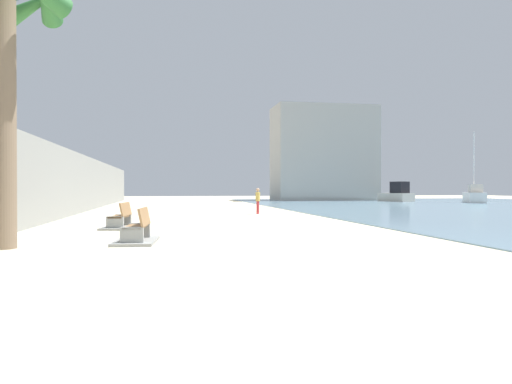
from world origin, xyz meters
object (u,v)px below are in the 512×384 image
(palm_tree, at_px, (3,35))
(bench_near, at_px, (137,234))
(boat_nearest, at_px, (474,195))
(boat_distant, at_px, (397,194))
(person_walking, at_px, (258,199))
(bench_far, at_px, (120,222))

(palm_tree, xyz_separation_m, bench_near, (3.21, 0.79, -5.14))
(boat_nearest, bearing_deg, boat_distant, 138.34)
(person_walking, bearing_deg, boat_nearest, 33.42)
(palm_tree, bearing_deg, bench_near, 13.76)
(palm_tree, distance_m, person_walking, 18.07)
(person_walking, bearing_deg, boat_distant, 48.33)
(palm_tree, distance_m, boat_distant, 46.80)
(person_walking, bearing_deg, palm_tree, -121.89)
(boat_distant, bearing_deg, palm_tree, -128.01)
(person_walking, distance_m, boat_distant, 29.23)
(person_walking, bearing_deg, bench_far, -127.57)
(bench_far, relative_size, boat_distant, 0.51)
(palm_tree, height_order, boat_nearest, palm_tree)
(bench_far, xyz_separation_m, person_walking, (6.94, 9.03, 0.63))
(palm_tree, bearing_deg, boat_distant, 51.99)
(bench_far, distance_m, person_walking, 11.41)
(bench_near, relative_size, bench_far, 0.99)
(palm_tree, distance_m, boat_nearest, 46.96)
(bench_near, bearing_deg, boat_nearest, 44.49)
(bench_near, bearing_deg, person_walking, 66.79)
(bench_near, xyz_separation_m, boat_distant, (25.47, 35.91, 0.57))
(palm_tree, bearing_deg, bench_far, 68.48)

